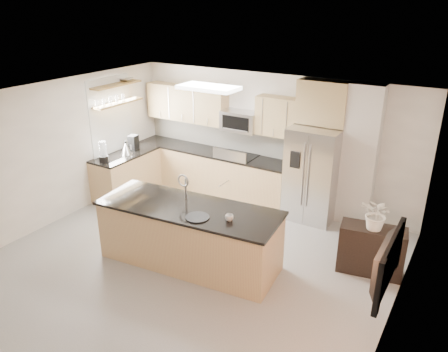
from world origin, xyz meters
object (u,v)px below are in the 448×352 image
Objects in this scene: refrigerator at (313,174)px; cup at (229,218)px; microwave at (240,121)px; blender at (103,153)px; kettle at (126,148)px; credenza at (371,250)px; television at (379,261)px; range at (236,176)px; bowl at (127,79)px; coffee_maker at (133,143)px; island at (189,235)px; platter at (197,217)px; flower_vase at (379,207)px.

refrigerator is 15.02× the size of cup.
microwave reaches higher than blender.
blender is 0.59m from kettle.
microwave is 3.63m from credenza.
kettle is 5.91m from television.
kettle is (-3.68, -1.03, 0.16)m from refrigerator.
kettle reaches higher than range.
range is at bearing 48.36° from television.
range is 3.36m from credenza.
bowl is (-3.91, -0.61, 1.49)m from refrigerator.
bowl is at bearing 141.57° from coffee_maker.
island is (0.59, -2.52, 0.02)m from range.
blender is 1.49× the size of kettle.
cup is 0.38× the size of coffee_maker.
kettle is (0.05, 0.58, -0.06)m from blender.
kettle is at bearing 167.47° from credenza.
bowl is (-5.35, 0.65, 2.00)m from credenza.
cup is 0.42× the size of kettle.
television is (3.51, -3.24, -0.28)m from microwave.
coffee_maker is (-3.45, 1.81, 0.04)m from cup.
cup reaches higher than credenza.
bowl is at bearing 151.82° from cup.
kettle is at bearing 69.70° from television.
credenza is 2.75× the size of bowl.
range is at bearing 108.41° from platter.
television reaches higher than coffee_maker.
refrigerator is 1.65× the size of television.
bowl reaches higher than coffee_maker.
bowl reaches higher than refrigerator.
platter is at bearing -71.59° from range.
kettle is (-2.62, 1.45, 0.55)m from island.
blender is (-3.73, -1.61, 0.21)m from refrigerator.
blender is at bearing -156.72° from refrigerator.
range is 3.26× the size of platter.
bowl is at bearing 163.10° from credenza.
coffee_maker is 0.90× the size of bowl.
range is 1.53× the size of flower_vase.
range is 1.16m from microwave.
range is at bearing 20.30° from coffee_maker.
television is (5.54, -2.05, 0.30)m from kettle.
credenza is at bearing -41.04° from refrigerator.
television is at bearing -22.71° from coffee_maker.
bowl is at bearing -160.97° from microwave.
kettle is 0.91× the size of coffee_maker.
range is 3.47m from flower_vase.
platter is 2.62m from flower_vase.
credenza is 0.89× the size of television.
range is 1.50× the size of microwave.
microwave reaches higher than coffee_maker.
television is at bearing -14.72° from blender.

